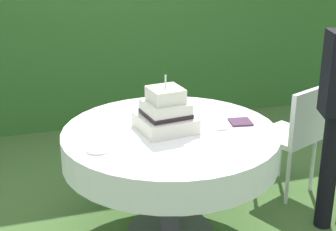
# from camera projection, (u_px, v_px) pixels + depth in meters

# --- Properties ---
(ground_plane) EXTENTS (20.00, 20.00, 0.00)m
(ground_plane) POSITION_uv_depth(u_px,v_px,m) (170.00, 231.00, 3.55)
(ground_plane) COLOR #476B33
(foliage_hedge) EXTENTS (6.23, 0.53, 2.23)m
(foliage_hedge) POSITION_uv_depth(u_px,v_px,m) (102.00, 17.00, 5.30)
(foliage_hedge) COLOR #336628
(foliage_hedge) RESTS_ON ground_plane
(cake_table) EXTENTS (1.41, 1.41, 0.77)m
(cake_table) POSITION_uv_depth(u_px,v_px,m) (170.00, 146.00, 3.32)
(cake_table) COLOR #4C4C51
(cake_table) RESTS_ON ground_plane
(wedding_cake) EXTENTS (0.38, 0.38, 0.37)m
(wedding_cake) POSITION_uv_depth(u_px,v_px,m) (166.00, 113.00, 3.27)
(wedding_cake) COLOR silver
(wedding_cake) RESTS_ON cake_table
(serving_plate_near) EXTENTS (0.10, 0.10, 0.01)m
(serving_plate_near) POSITION_uv_depth(u_px,v_px,m) (220.00, 127.00, 3.32)
(serving_plate_near) COLOR white
(serving_plate_near) RESTS_ON cake_table
(serving_plate_far) EXTENTS (0.14, 0.14, 0.01)m
(serving_plate_far) POSITION_uv_depth(u_px,v_px,m) (98.00, 150.00, 2.98)
(serving_plate_far) COLOR white
(serving_plate_far) RESTS_ON cake_table
(napkin_stack) EXTENTS (0.16, 0.16, 0.01)m
(napkin_stack) POSITION_uv_depth(u_px,v_px,m) (240.00, 122.00, 3.41)
(napkin_stack) COLOR #4C2D47
(napkin_stack) RESTS_ON cake_table
(garden_chair) EXTENTS (0.53, 0.53, 0.89)m
(garden_chair) POSITION_uv_depth(u_px,v_px,m) (296.00, 130.00, 3.88)
(garden_chair) COLOR white
(garden_chair) RESTS_ON ground_plane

